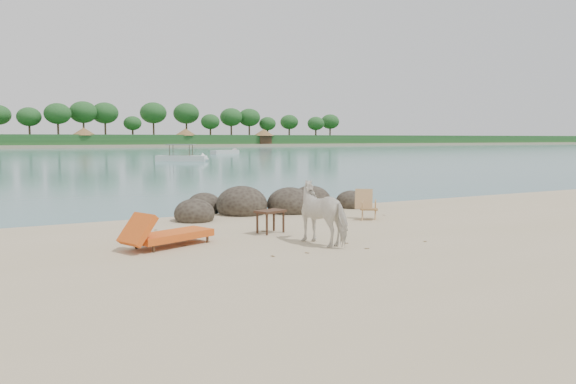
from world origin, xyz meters
The scene contains 11 objects.
water centered at (0.00, 90.00, 0.00)m, with size 400.00×400.00×0.00m, color #356A6B.
far_shore centered at (0.00, 170.00, 0.00)m, with size 420.00×90.00×1.40m, color tan.
far_scenery centered at (0.03, 136.70, 3.14)m, with size 420.00×18.00×9.50m.
boulders centered at (0.98, 5.73, 0.22)m, with size 6.43×2.94×1.11m.
cow centered at (-0.20, 0.57, 0.65)m, with size 0.71×1.55×1.31m, color white.
side_table centered at (-0.65, 2.23, 0.27)m, with size 0.66×0.43×0.54m, color #332414, non-canonical shape.
lounge_chair centered at (-3.11, 1.84, 0.32)m, with size 2.10×0.74×0.63m, color orange, non-canonical shape.
deck_chair centered at (2.71, 2.94, 0.41)m, with size 0.52×0.57×0.82m, color tan, non-canonical shape.
boat_mid centered at (10.86, 44.81, 1.37)m, with size 5.61×1.26×2.74m, color silver, non-canonical shape.
boat_far centered at (24.66, 67.27, 0.33)m, with size 5.64×1.27×0.66m, color silver, non-canonical shape.
dead_leaves centered at (-0.20, 1.47, 0.00)m, with size 6.62×4.42×0.00m.
Camera 1 is at (-6.47, -9.32, 2.24)m, focal length 35.00 mm.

